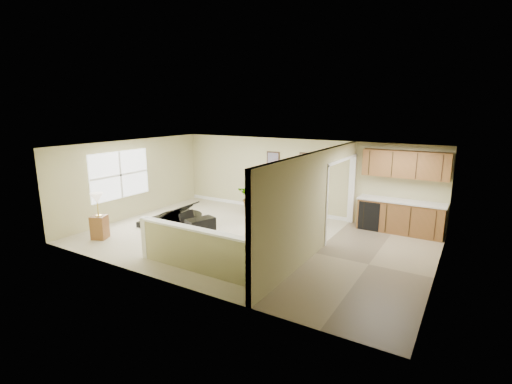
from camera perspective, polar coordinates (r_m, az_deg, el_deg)
The scene contains 20 objects.
floor at distance 10.08m, azimuth -0.76°, elevation -7.37°, with size 9.00×9.00×0.00m, color beige.
back_wall at distance 12.32m, azimuth 6.59°, elevation 2.29°, with size 9.00×0.04×2.50m, color #BFB882.
front_wall at distance 7.43m, azimuth -13.10°, elevation -4.94°, with size 9.00×0.04×2.50m, color #BFB882.
left_wall at distance 12.64m, azimuth -18.42°, elevation 1.98°, with size 0.04×6.00×2.50m, color #BFB882.
right_wall at distance 8.36m, azimuth 26.53°, elevation -4.00°, with size 0.04×6.00×2.50m, color #BFB882.
ceiling at distance 9.52m, azimuth -0.81°, elevation 6.92°, with size 9.00×6.00×0.04m, color white.
kitchen_vinyl at distance 8.95m, azimuth 16.97°, elevation -10.60°, with size 2.70×6.00×0.01m, color #9D8B6A.
interior_partition at distance 9.17m, azimuth 9.67°, elevation -1.62°, with size 0.18×5.99×2.50m.
pony_half_wall at distance 8.11m, azimuth -8.99°, elevation -8.72°, with size 3.42×0.22×1.00m.
left_window at distance 12.28m, azimuth -20.20°, elevation 2.50°, with size 0.05×2.15×1.45m, color white.
wall_art_left at distance 12.63m, azimuth 2.65°, elevation 4.92°, with size 0.48×0.04×0.58m.
wall_mirror at distance 12.09m, azimuth 7.89°, elevation 4.70°, with size 0.55×0.04×0.55m.
kitchen_cabinets at distance 11.23m, azimuth 20.92°, elevation -1.48°, with size 2.36×0.65×2.33m.
piano at distance 11.52m, azimuth -12.60°, elevation -1.85°, with size 1.90×1.96×1.50m.
piano_bench at distance 10.37m, azimuth -8.51°, elevation -5.42°, with size 0.39×0.77×0.52m, color black.
loveseat at distance 12.28m, azimuth 5.64°, elevation -2.20°, with size 1.51×0.94×0.83m.
accent_table at distance 12.48m, azimuth -0.56°, elevation -1.37°, with size 0.46×0.46×0.66m.
palm_plant at distance 12.37m, azimuth -0.25°, elevation -0.85°, with size 1.16×1.05×1.14m.
small_plant at distance 11.35m, azimuth 8.82°, elevation -4.05°, with size 0.29×0.29×0.51m.
lamp_stand at distance 10.89m, azimuth -23.02°, elevation -3.92°, with size 0.49×0.49×1.26m.
Camera 1 is at (4.99, -8.05, 3.46)m, focal length 26.00 mm.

